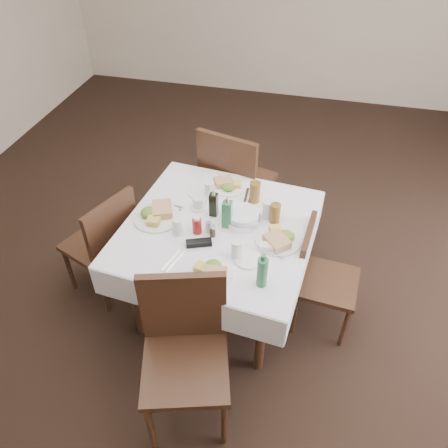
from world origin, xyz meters
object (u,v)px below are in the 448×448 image
Objects in this scene: dining_table at (218,236)px; chair_west at (106,240)px; oil_cruet_dark at (214,204)px; green_bottle at (262,272)px; water_s at (237,249)px; chair_south at (185,343)px; bread_basket at (243,217)px; chair_east at (317,272)px; water_n at (209,190)px; water_e at (268,209)px; chair_north at (234,179)px; coffee_mug at (198,203)px; water_w at (177,226)px; oil_cruet_green at (227,213)px; ketchup_bottle at (197,225)px.

dining_table is 0.82m from chair_west.
green_bottle is (0.41, -0.52, 0.01)m from oil_cruet_dark.
oil_cruet_dark reaches higher than water_s.
chair_south reaches higher than water_s.
water_s reaches higher than bread_basket.
water_n reaches higher than chair_east.
green_bottle is at bearing -83.72° from water_e.
chair_north is 9.23× the size of coffee_mug.
water_w is 0.55× the size of oil_cruet_dark.
water_w is 0.48× the size of oil_cruet_green.
water_s is 0.29m from oil_cruet_green.
water_s is 0.42m from water_e.
chair_south is 0.96m from coffee_mug.
oil_cruet_dark is at bearing 13.06° from chair_west.
water_e is at bearing 32.30° from ketchup_bottle.
coffee_mug is at bearing 149.98° from oil_cruet_green.
chair_west is 1.26m from green_bottle.
ketchup_bottle is at bearing -1.74° from chair_west.
chair_west is at bearing -131.40° from chair_north.
oil_cruet_dark is at bearing 141.93° from oil_cruet_green.
chair_north is 1.06× the size of chair_south.
dining_table is at bearing -84.95° from chair_north.
coffee_mug reaches higher than bread_basket.
water_s is at bearing -56.17° from oil_cruet_dark.
chair_north is at bearing 86.96° from ketchup_bottle.
chair_north reaches higher than bread_basket.
oil_cruet_green is at bearing 86.29° from chair_south.
dining_table is at bearing 38.82° from ketchup_bottle.
oil_cruet_green is at bearing 114.89° from water_s.
oil_cruet_green reaches higher than water_n.
chair_north reaches higher than oil_cruet_dark.
water_w is at bearing -152.73° from oil_cruet_green.
chair_east is at bearing 27.86° from water_s.
oil_cruet_green reaches higher than water_s.
chair_west is 1.16m from water_e.
bread_basket is at bearing -12.38° from coffee_mug.
oil_cruet_dark is at bearing -21.16° from coffee_mug.
chair_south is 4.29× the size of green_bottle.
water_e reaches higher than water_n.
oil_cruet_green reaches higher than bread_basket.
ketchup_bottle is at bearing -147.70° from water_e.
water_e is 0.51× the size of oil_cruet_green.
chair_west is 0.75m from ketchup_bottle.
coffee_mug is (-0.18, 0.91, 0.24)m from chair_south.
chair_north is 0.71m from oil_cruet_dark.
bread_basket is at bearing 80.74° from chair_south.
bread_basket is 0.31m from ketchup_bottle.
green_bottle is at bearing -49.63° from dining_table.
oil_cruet_green is at bearing 124.63° from green_bottle.
chair_north is 8.43× the size of water_s.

